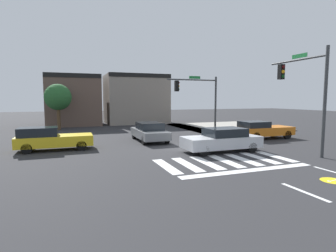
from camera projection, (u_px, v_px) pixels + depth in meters
The scene contains 12 objects.
ground_plane at pixel (189, 147), 18.11m from camera, with size 120.00×120.00×0.00m, color #2B2B2D.
crosswalk_near at pixel (225, 161), 13.91m from camera, with size 6.99×3.03×0.01m.
bike_detector_marking at pixel (333, 181), 10.53m from camera, with size 0.93×0.93×0.01m.
curb_corner_northeast at pixel (223, 127), 29.83m from camera, with size 10.00×10.60×0.15m.
storefront_row at pixel (109, 100), 34.85m from camera, with size 14.84×6.54×6.34m.
traffic_signal_southeast at pixel (304, 84), 15.60m from camera, with size 0.32×4.20×5.99m.
traffic_signal_northeast at pixel (198, 94), 24.61m from camera, with size 4.96×0.32×5.26m.
car_gray at pixel (150, 132), 20.42m from camera, with size 1.92×4.53×1.43m.
car_yellow at pixel (51, 139), 16.74m from camera, with size 4.47×1.71×1.47m.
car_orange at pixel (262, 130), 21.69m from camera, with size 4.51×1.91×1.43m.
car_silver at pixel (222, 140), 16.30m from camera, with size 4.71×1.91×1.44m.
roadside_tree at pixel (58, 97), 27.91m from camera, with size 2.72×2.72×4.76m.
Camera 1 is at (-7.51, -16.29, 3.18)m, focal length 28.80 mm.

